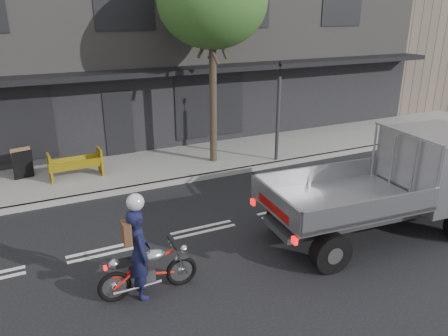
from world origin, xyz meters
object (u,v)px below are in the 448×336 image
(rider, at_px, (139,253))
(flatbed_ute, at_px, (419,172))
(motorcycle, at_px, (148,269))
(traffic_light_pole, at_px, (278,117))
(street_tree, at_px, (212,2))
(construction_barrier, at_px, (77,166))
(sandwich_board, at_px, (23,165))

(rider, xyz_separation_m, flatbed_ute, (6.79, -0.20, 0.53))
(motorcycle, bearing_deg, traffic_light_pole, 42.62)
(street_tree, distance_m, flatbed_ute, 7.78)
(flatbed_ute, distance_m, construction_barrier, 9.53)
(rider, relative_size, construction_barrier, 1.11)
(motorcycle, xyz_separation_m, rider, (-0.15, 0.00, 0.38))
(traffic_light_pole, bearing_deg, street_tree, 156.97)
(sandwich_board, bearing_deg, motorcycle, -87.12)
(construction_barrier, relative_size, sandwich_board, 1.75)
(sandwich_board, bearing_deg, street_tree, -20.87)
(traffic_light_pole, height_order, construction_barrier, traffic_light_pole)
(construction_barrier, height_order, sandwich_board, sandwich_board)
(street_tree, height_order, rider, street_tree)
(street_tree, distance_m, traffic_light_pole, 4.23)
(traffic_light_pole, bearing_deg, construction_barrier, 171.28)
(motorcycle, relative_size, rider, 1.08)
(street_tree, bearing_deg, flatbed_ute, -67.89)
(flatbed_ute, bearing_deg, rider, -177.13)
(street_tree, distance_m, sandwich_board, 7.62)
(motorcycle, xyz_separation_m, construction_barrier, (-0.38, 6.20, 0.09))
(street_tree, height_order, sandwich_board, street_tree)
(motorcycle, distance_m, sandwich_board, 7.23)
(traffic_light_pole, height_order, motorcycle, traffic_light_pole)
(rider, bearing_deg, motorcycle, -87.83)
(rider, distance_m, construction_barrier, 6.21)
(construction_barrier, bearing_deg, flatbed_ute, -42.33)
(rider, xyz_separation_m, sandwich_board, (-1.69, 6.99, -0.27))
(construction_barrier, bearing_deg, street_tree, -1.85)
(rider, distance_m, flatbed_ute, 6.82)
(street_tree, distance_m, construction_barrier, 6.48)
(rider, relative_size, sandwich_board, 1.93)
(rider, bearing_deg, street_tree, -32.92)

